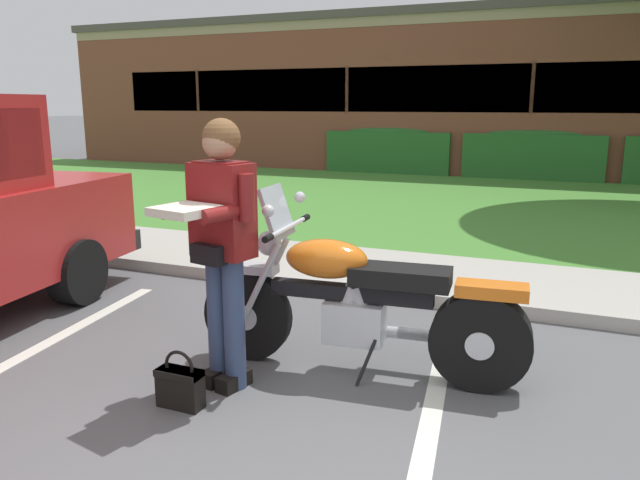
% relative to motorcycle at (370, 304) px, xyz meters
% --- Properties ---
extents(curb_strip, '(60.00, 0.20, 0.12)m').
position_rel_motorcycle_xyz_m(curb_strip, '(-0.00, 1.60, -0.43)').
color(curb_strip, '#ADA89E').
rests_on(curb_strip, ground).
extents(concrete_walk, '(60.00, 1.50, 0.08)m').
position_rel_motorcycle_xyz_m(concrete_walk, '(-0.00, 2.45, -0.45)').
color(concrete_walk, '#ADA89E').
rests_on(concrete_walk, ground).
extents(grass_lawn, '(60.00, 8.16, 0.06)m').
position_rel_motorcycle_xyz_m(grass_lawn, '(-0.00, 7.28, -0.46)').
color(grass_lawn, '#478433').
rests_on(grass_lawn, ground).
extents(motorcycle, '(2.24, 0.82, 1.26)m').
position_rel_motorcycle_xyz_m(motorcycle, '(0.00, 0.00, 0.00)').
color(motorcycle, black).
rests_on(motorcycle, ground).
extents(rider_person, '(0.53, 0.63, 1.70)m').
position_rel_motorcycle_xyz_m(rider_person, '(-0.80, -0.53, 0.52)').
color(rider_person, black).
rests_on(rider_person, ground).
extents(handbag, '(0.28, 0.13, 0.36)m').
position_rel_motorcycle_xyz_m(handbag, '(-0.90, -0.89, -0.34)').
color(handbag, black).
rests_on(handbag, ground).
extents(hedge_left, '(3.19, 0.90, 1.24)m').
position_rel_motorcycle_xyz_m(hedge_left, '(-3.28, 11.68, 0.16)').
color(hedge_left, '#286028').
rests_on(hedge_left, ground).
extents(hedge_center_left, '(3.16, 0.90, 1.24)m').
position_rel_motorcycle_xyz_m(hedge_center_left, '(0.21, 11.68, 0.16)').
color(hedge_center_left, '#286028').
rests_on(hedge_center_left, ground).
extents(brick_building, '(26.67, 12.07, 4.08)m').
position_rel_motorcycle_xyz_m(brick_building, '(0.11, 17.34, 1.55)').
color(brick_building, brown).
rests_on(brick_building, ground).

